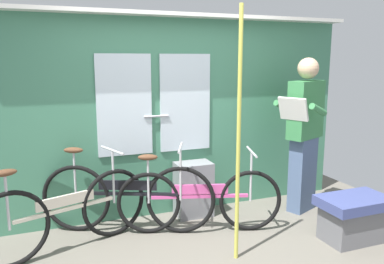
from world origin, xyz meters
name	(u,v)px	position (x,y,z in m)	size (l,w,h in m)	color
ground_plane	(212,257)	(0.00, 0.00, -0.02)	(5.35, 3.93, 0.04)	#666056
train_door_wall	(171,112)	(-0.01, 1.16, 1.19)	(4.35, 0.28, 2.28)	#427F60
bicycle_near_door	(127,197)	(-0.62, 0.78, 0.38)	(1.68, 0.81, 0.93)	black
bicycle_leaning_behind	(199,200)	(0.08, 0.51, 0.35)	(1.65, 0.65, 0.87)	black
bicycle_by_pole	(66,213)	(-1.24, 0.58, 0.37)	(1.62, 0.67, 0.91)	black
passenger_reading_newspaper	(304,132)	(1.45, 0.63, 0.96)	(0.64, 0.60, 1.81)	slate
trash_bin_by_wall	(193,189)	(0.19, 0.95, 0.31)	(0.41, 0.28, 0.63)	gray
handrail_pole	(239,138)	(0.19, -0.12, 1.12)	(0.04, 0.04, 2.24)	#C6C14C
bench_seat_corner	(354,217)	(1.45, -0.22, 0.24)	(0.70, 0.44, 0.45)	#3D477F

